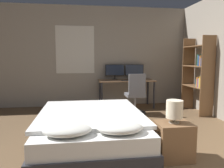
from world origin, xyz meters
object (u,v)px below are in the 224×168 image
bed (91,128)px  monitor_left (115,71)px  nightstand (173,141)px  monitor_right (134,71)px  computer_mouse (138,80)px  desk (126,83)px  office_chair (135,98)px  bedside_lamp (174,109)px  bookshelf (200,72)px  keyboard (128,80)px

bed → monitor_left: size_ratio=4.03×
nightstand → monitor_right: monitor_right is taller
monitor_right → computer_mouse: bearing=-91.2°
desk → office_chair: size_ratio=1.53×
bedside_lamp → monitor_left: 3.32m
bedside_lamp → bookshelf: (1.59, 2.18, 0.33)m
keyboard → computer_mouse: computer_mouse is taller
desk → bookshelf: bearing=-29.7°
nightstand → office_chair: size_ratio=0.50×
desk → keyboard: bearing=-90.0°
desk → bed: bearing=-113.6°
office_chair → monitor_left: bearing=108.1°
nightstand → monitor_left: bearing=94.3°
bed → keyboard: keyboard is taller
nightstand → desk: bearing=89.5°
nightstand → bedside_lamp: 0.42m
keyboard → bed: bearing=-115.6°
computer_mouse → office_chair: (-0.21, -0.56, -0.37)m
bookshelf → desk: bearing=150.3°
bed → keyboard: 2.50m
bookshelf → bedside_lamp: bearing=-126.1°
bedside_lamp → office_chair: (0.08, 2.29, -0.28)m
bedside_lamp → office_chair: 2.31m
monitor_right → bookshelf: bearing=-40.7°
bed → nightstand: bearing=-32.0°
bookshelf → nightstand: bearing=-126.1°
monitor_left → computer_mouse: bearing=-39.3°
bed → bookshelf: 3.13m
bedside_lamp → computer_mouse: size_ratio=4.20×
desk → keyboard: keyboard is taller
nightstand → bookshelf: size_ratio=0.27×
bed → monitor_left: 2.86m
bedside_lamp → bookshelf: size_ratio=0.16×
monitor_right → keyboard: (-0.27, -0.44, -0.23)m
monitor_left → bookshelf: bearing=-31.2°
monitor_left → keyboard: monitor_left is taller
desk → monitor_right: 0.48m
bedside_lamp → keyboard: 2.86m
nightstand → monitor_right: 3.39m
desk → office_chair: 0.83m
bookshelf → monitor_left: bearing=148.8°
monitor_left → office_chair: (0.33, -1.00, -0.59)m
keyboard → bookshelf: (1.56, -0.67, 0.25)m
bedside_lamp → bookshelf: 2.72m
monitor_left → keyboard: bearing=-58.2°
monitor_left → keyboard: (0.27, -0.44, -0.23)m
desk → monitor_right: size_ratio=2.81×
desk → computer_mouse: 0.36m
desk → office_chair: (0.05, -0.78, -0.27)m
nightstand → bedside_lamp: (0.00, 0.00, 0.42)m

